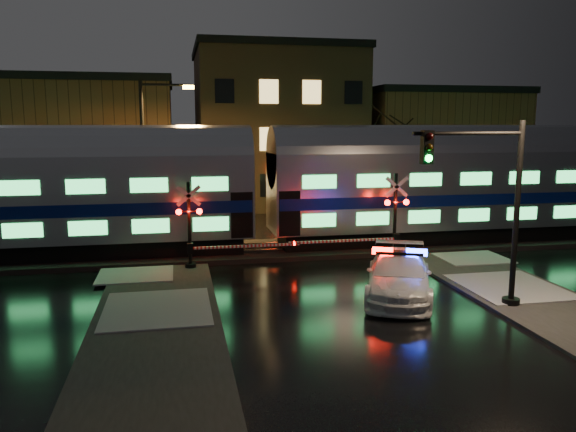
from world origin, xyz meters
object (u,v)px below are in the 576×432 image
at_px(traffic_light, 490,211).
at_px(crossing_signal_left, 198,234).
at_px(police_car, 399,275).
at_px(streetlight, 149,150).
at_px(crossing_signal_right, 388,225).

bearing_deg(traffic_light, crossing_signal_left, 127.40).
bearing_deg(police_car, crossing_signal_left, 165.29).
distance_m(crossing_signal_left, traffic_light, 11.86).
bearing_deg(streetlight, traffic_light, -50.31).
xyz_separation_m(traffic_light, streetlight, (-11.50, 13.85, 1.50)).
bearing_deg(traffic_light, crossing_signal_right, 80.84).
bearing_deg(crossing_signal_left, traffic_light, -37.62).
height_order(crossing_signal_left, streetlight, streetlight).
relative_size(crossing_signal_right, traffic_light, 0.90).
xyz_separation_m(police_car, crossing_signal_left, (-6.93, 5.27, 0.76)).
bearing_deg(crossing_signal_left, police_car, -37.24).
height_order(crossing_signal_right, crossing_signal_left, crossing_signal_right).
relative_size(police_car, crossing_signal_right, 1.05).
relative_size(crossing_signal_left, traffic_light, 0.85).
height_order(police_car, streetlight, streetlight).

